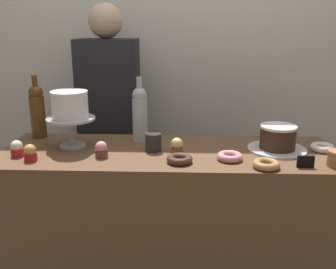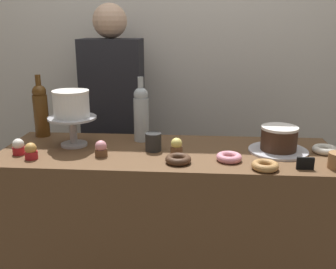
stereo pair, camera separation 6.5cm
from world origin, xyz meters
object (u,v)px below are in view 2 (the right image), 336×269
Objects in this scene: cupcake_lemon at (177,146)px; cupcake_strawberry at (101,149)px; cupcake_caramel at (31,151)px; cupcake_vanilla at (19,147)px; donut_chocolate at (178,159)px; coffee_cup_ceramic at (153,142)px; wine_bottle_clear at (141,113)px; donut_pink at (229,157)px; price_sign_chalkboard at (305,163)px; cake_stand_pedestal at (73,126)px; wine_bottle_amber at (41,109)px; barista_figure at (114,131)px; chocolate_round_cake at (279,138)px; white_layer_cake at (71,104)px; donut_maple at (265,166)px; donut_sugar at (325,149)px.

cupcake_lemon is 1.00× the size of cupcake_strawberry.
cupcake_caramel is 0.10m from cupcake_vanilla.
coffee_cup_ceramic reaches higher than donut_chocolate.
wine_bottle_clear is 0.20m from coffee_cup_ceramic.
wine_bottle_clear is at bearing 134.75° from cupcake_lemon.
price_sign_chalkboard is (0.30, -0.08, 0.01)m from donut_pink.
cake_stand_pedestal is at bearing 170.85° from cupcake_lemon.
wine_bottle_amber reaches higher than coffee_cup_ceramic.
cupcake_vanilla is 0.74m from barista_figure.
chocolate_round_cake is 1.97× the size of coffee_cup_ceramic.
wine_bottle_amber is at bearing 154.23° from donut_chocolate.
wine_bottle_amber is 4.65× the size of price_sign_chalkboard.
price_sign_chalkboard is (0.73, -0.35, -0.12)m from wine_bottle_clear.
cupcake_lemon is 1.00× the size of cupcake_caramel.
cupcake_strawberry reaches higher than donut_pink.
white_layer_cake is 0.30m from cupcake_caramel.
cupcake_caramel reaches higher than donut_pink.
donut_chocolate is at bearing -21.42° from cake_stand_pedestal.
wine_bottle_clear reaches higher than donut_pink.
chocolate_round_cake is 0.10× the size of barista_figure.
white_layer_cake is 0.53× the size of wine_bottle_clear.
cupcake_strawberry is at bearing 171.42° from donut_maple.
wine_bottle_amber reaches higher than chocolate_round_cake.
chocolate_round_cake is 0.82m from cupcake_strawberry.
cupcake_caramel and cupcake_strawberry have the same top height.
white_layer_cake is 2.33× the size of cupcake_strawberry.
cake_stand_pedestal is 0.98m from chocolate_round_cake.
donut_pink is (0.74, -0.16, -0.19)m from white_layer_cake.
donut_maple is (0.88, -0.25, -0.19)m from white_layer_cake.
wine_bottle_clear reaches higher than white_layer_cake.
cupcake_caramel is 1.06× the size of price_sign_chalkboard.
cake_stand_pedestal is 1.38× the size of chocolate_round_cake.
donut_maple is 0.53m from coffee_cup_ceramic.
donut_chocolate is at bearing -21.42° from white_layer_cake.
cupcake_caramel is at bearing -177.24° from donut_pink.
cake_stand_pedestal is at bearing -90.00° from white_layer_cake.
donut_maple is at bearing -16.09° from white_layer_cake.
cake_stand_pedestal is at bearing 58.02° from cupcake_caramel.
chocolate_round_cake is at bearing -179.98° from donut_sugar.
donut_sugar is (1.19, -0.02, -0.08)m from cake_stand_pedestal.
wine_bottle_clear reaches higher than coffee_cup_ceramic.
wine_bottle_amber is 0.83m from donut_chocolate.
barista_figure is at bearing 133.60° from donut_pink.
cupcake_vanilla is at bearing -170.34° from coffee_cup_ceramic.
cupcake_caramel is 1.00× the size of cupcake_vanilla.
donut_maple is (-0.31, -0.23, 0.00)m from donut_sugar.
chocolate_round_cake is 0.26m from donut_maple.
price_sign_chalkboard is at bearing -38.71° from barista_figure.
cupcake_vanilla is 0.38m from cupcake_strawberry.
cupcake_caramel is 0.66× the size of donut_maple.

